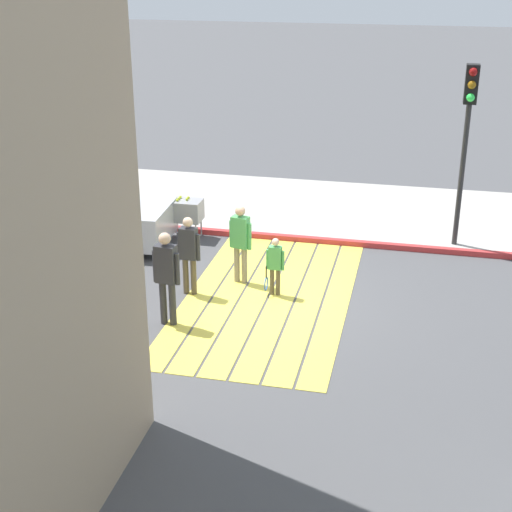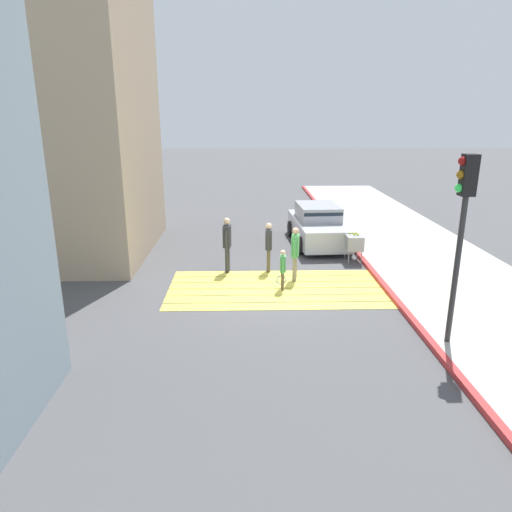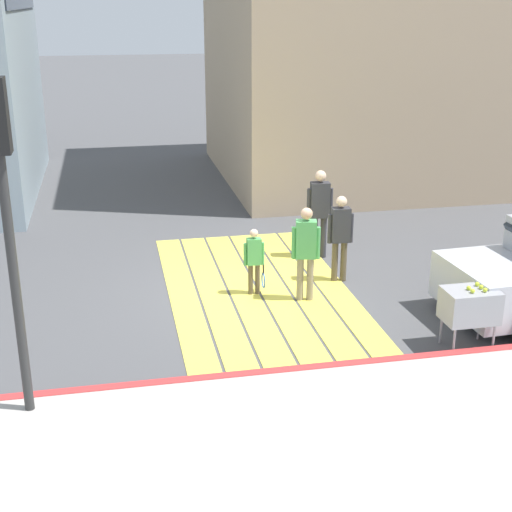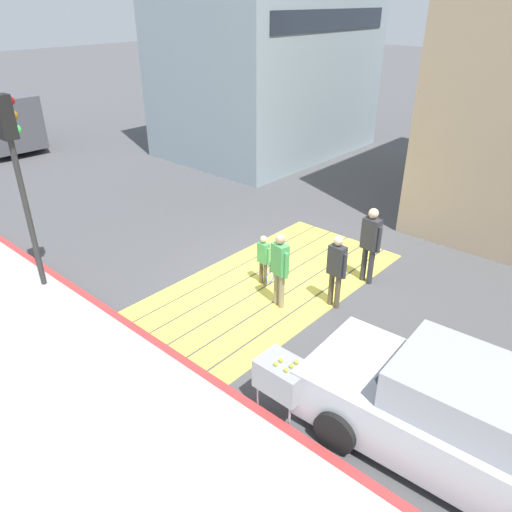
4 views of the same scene
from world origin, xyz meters
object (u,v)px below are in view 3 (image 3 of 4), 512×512
at_px(pedestrian_adult_trailing, 340,232).
at_px(pedestrian_child_with_racket, 255,258).
at_px(traffic_light_corner, 3,185).
at_px(pedestrian_adult_lead, 306,247).
at_px(pedestrian_adult_side, 320,208).
at_px(tennis_ball_cart, 470,305).

relative_size(pedestrian_adult_trailing, pedestrian_child_with_racket, 1.34).
distance_m(traffic_light_corner, pedestrian_adult_trailing, 6.80).
xyz_separation_m(pedestrian_adult_lead, pedestrian_child_with_racket, (0.45, 0.81, -0.30)).
bearing_deg(pedestrian_adult_trailing, pedestrian_child_with_racket, 100.95).
bearing_deg(pedestrian_adult_side, traffic_light_corner, 133.83).
relative_size(traffic_light_corner, pedestrian_adult_side, 2.32).
distance_m(tennis_ball_cart, pedestrian_child_with_racket, 3.87).
height_order(pedestrian_adult_side, pedestrian_child_with_racket, pedestrian_adult_side).
height_order(traffic_light_corner, pedestrian_adult_lead, traffic_light_corner).
relative_size(tennis_ball_cart, pedestrian_adult_lead, 0.60).
xyz_separation_m(pedestrian_adult_trailing, pedestrian_child_with_racket, (-0.33, 1.69, -0.27)).
bearing_deg(pedestrian_adult_side, pedestrian_adult_lead, 157.81).
bearing_deg(pedestrian_adult_trailing, pedestrian_adult_side, 0.23).
height_order(traffic_light_corner, pedestrian_child_with_racket, traffic_light_corner).
relative_size(pedestrian_adult_trailing, pedestrian_adult_side, 0.90).
xyz_separation_m(pedestrian_adult_trailing, pedestrian_adult_side, (1.35, 0.01, 0.10)).
relative_size(traffic_light_corner, pedestrian_adult_lead, 2.50).
xyz_separation_m(tennis_ball_cart, pedestrian_adult_trailing, (3.05, 1.07, 0.26)).
relative_size(traffic_light_corner, pedestrian_child_with_racket, 3.45).
relative_size(tennis_ball_cart, pedestrian_adult_trailing, 0.62).
xyz_separation_m(tennis_ball_cart, pedestrian_child_with_racket, (2.72, 2.75, -0.01)).
bearing_deg(pedestrian_adult_side, pedestrian_adult_trailing, -179.77).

